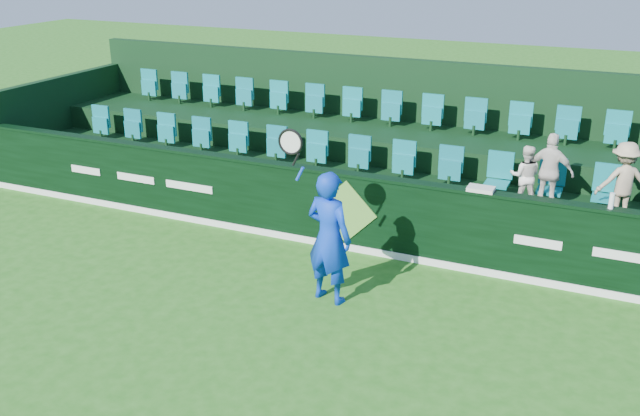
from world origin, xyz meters
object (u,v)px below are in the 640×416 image
at_px(tennis_player, 329,237).
at_px(spectator_left, 525,176).
at_px(spectator_middle, 550,172).
at_px(drinks_bottle, 612,201).
at_px(spectator_right, 623,181).
at_px(towel, 481,189).

relative_size(tennis_player, spectator_left, 2.53).
relative_size(spectator_middle, drinks_bottle, 5.45).
bearing_deg(tennis_player, spectator_left, 52.80).
bearing_deg(spectator_right, drinks_bottle, 60.96).
bearing_deg(spectator_right, spectator_middle, -23.38).
relative_size(towel, drinks_bottle, 1.72).
height_order(spectator_middle, spectator_right, spectator_middle).
xyz_separation_m(spectator_right, towel, (-1.97, -1.12, -0.05)).
xyz_separation_m(spectator_middle, drinks_bottle, (0.98, -1.12, 0.03)).
height_order(spectator_left, spectator_right, spectator_right).
distance_m(spectator_left, towel, 1.22).
relative_size(tennis_player, spectator_right, 2.07).
xyz_separation_m(spectator_left, drinks_bottle, (1.37, -1.12, 0.15)).
xyz_separation_m(spectator_middle, towel, (-0.87, -1.12, -0.06)).
distance_m(spectator_left, drinks_bottle, 1.77).
bearing_deg(towel, spectator_middle, 52.05).
bearing_deg(tennis_player, spectator_right, 38.38).
relative_size(spectator_middle, towel, 3.18).
height_order(spectator_left, spectator_middle, spectator_middle).
bearing_deg(drinks_bottle, tennis_player, -153.21).
bearing_deg(spectator_left, drinks_bottle, 132.29).
height_order(spectator_right, towel, spectator_right).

